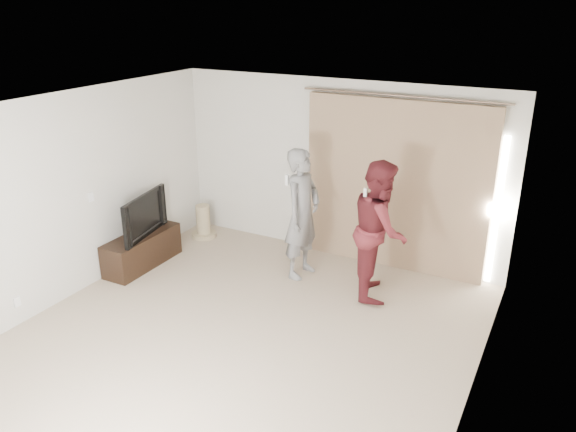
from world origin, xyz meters
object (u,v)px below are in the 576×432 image
object	(u,v)px
tv_console	(142,250)
person_woman	(380,229)
person_man	(302,214)
tv	(139,215)

from	to	relation	value
tv_console	person_woman	size ratio (longest dim) A/B	0.69
person_man	person_woman	distance (m)	1.10
tv	person_woman	distance (m)	3.37
tv	person_man	xyz separation A→B (m)	(2.16, 0.82, 0.12)
person_man	person_woman	bearing A→B (deg)	-1.11
person_man	tv	bearing A→B (deg)	-159.22
person_woman	tv_console	bearing A→B (deg)	-166.25
tv_console	tv	world-z (taller)	tv
tv_console	tv	bearing A→B (deg)	0.00
tv	person_man	size ratio (longest dim) A/B	0.59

